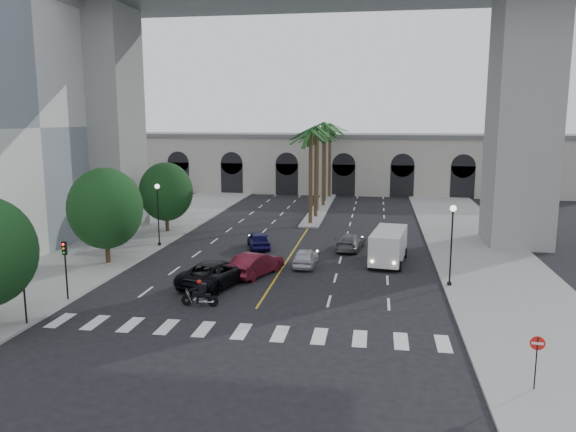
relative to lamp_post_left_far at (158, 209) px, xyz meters
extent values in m
plane|color=black|center=(11.40, -16.00, -3.22)|extent=(140.00, 140.00, 0.00)
cube|color=gray|center=(-3.60, -1.00, -3.15)|extent=(8.00, 100.00, 0.15)
cube|color=gray|center=(26.40, -1.00, -3.15)|extent=(8.00, 100.00, 0.15)
cube|color=gray|center=(11.40, 22.00, -3.12)|extent=(2.00, 24.00, 0.20)
cube|color=#BCB9A9|center=(11.40, 39.00, 0.78)|extent=(70.00, 10.00, 8.00)
cube|color=slate|center=(11.40, 39.00, 5.03)|extent=(71.00, 10.50, 0.50)
cube|color=gray|center=(29.90, 6.00, 7.18)|extent=(5.00, 6.00, 20.80)
cube|color=gray|center=(-7.10, 6.00, 7.18)|extent=(5.00, 6.00, 20.80)
cylinder|color=#47331E|center=(11.40, 12.00, 1.53)|extent=(0.40, 0.40, 9.50)
cylinder|color=#47331E|center=(11.50, 16.00, 1.68)|extent=(0.40, 0.40, 9.80)
cylinder|color=#47331E|center=(11.20, 20.00, 1.43)|extent=(0.40, 0.40, 9.30)
cylinder|color=#47331E|center=(11.55, 24.00, 1.83)|extent=(0.40, 0.40, 10.10)
cylinder|color=#47331E|center=(11.30, 28.00, 1.58)|extent=(0.40, 0.40, 9.60)
cylinder|color=#47331E|center=(11.60, 32.00, 1.73)|extent=(0.40, 0.40, 9.90)
cylinder|color=#382616|center=(-1.60, -6.00, -2.00)|extent=(0.36, 0.36, 2.45)
ellipsoid|color=black|center=(-1.60, -6.00, 0.99)|extent=(5.44, 5.44, 5.98)
cylinder|color=#382616|center=(-1.60, 6.00, -2.09)|extent=(0.36, 0.36, 2.27)
ellipsoid|color=black|center=(-1.60, 6.00, 0.68)|extent=(5.04, 5.04, 5.54)
cylinder|color=black|center=(0.00, 0.00, -3.04)|extent=(0.28, 0.28, 0.36)
cylinder|color=black|center=(0.00, 0.00, -0.62)|extent=(0.11, 0.11, 5.00)
sphere|color=white|center=(0.00, 0.00, 1.93)|extent=(0.40, 0.40, 0.40)
cylinder|color=black|center=(22.80, -8.00, -3.04)|extent=(0.28, 0.28, 0.36)
cylinder|color=black|center=(22.80, -8.00, -0.62)|extent=(0.11, 0.11, 5.00)
sphere|color=white|center=(22.80, -8.00, 1.93)|extent=(0.40, 0.40, 0.40)
cylinder|color=black|center=(0.10, -18.50, -1.47)|extent=(0.10, 0.10, 3.50)
cube|color=black|center=(0.10, -18.50, 0.03)|extent=(0.25, 0.18, 0.80)
cylinder|color=black|center=(0.10, -14.50, -1.47)|extent=(0.10, 0.10, 3.50)
cube|color=black|center=(0.10, -14.50, 0.03)|extent=(0.25, 0.18, 0.80)
cylinder|color=black|center=(7.31, -14.06, -2.90)|extent=(0.65, 0.12, 0.65)
cylinder|color=black|center=(8.87, -14.02, -2.90)|extent=(0.65, 0.12, 0.65)
cube|color=silver|center=(8.14, -14.04, -2.81)|extent=(0.44, 0.31, 0.28)
cube|color=black|center=(7.98, -14.04, -2.51)|extent=(0.60, 0.25, 0.22)
cube|color=black|center=(8.47, -14.03, -2.55)|extent=(0.49, 0.27, 0.13)
cylinder|color=black|center=(7.55, -14.05, -2.27)|extent=(0.05, 0.59, 0.03)
cube|color=black|center=(8.22, -14.03, -2.14)|extent=(0.29, 0.42, 0.56)
cube|color=black|center=(8.39, -14.03, -2.09)|extent=(0.16, 0.33, 0.41)
sphere|color=red|center=(8.07, -14.04, -1.78)|extent=(0.28, 0.28, 0.28)
imported|color=silver|center=(12.98, -4.25, -2.55)|extent=(1.65, 3.96, 1.34)
imported|color=#54101E|center=(9.90, -7.19, -2.41)|extent=(3.37, 5.18, 1.61)
imported|color=black|center=(7.92, -9.91, -2.38)|extent=(4.50, 6.61, 1.68)
imported|color=#5E5F63|center=(15.98, 1.57, -2.54)|extent=(2.58, 4.92, 1.36)
imported|color=#130F48|center=(8.41, 0.81, -2.51)|extent=(2.90, 4.49, 1.42)
cube|color=silver|center=(19.01, -2.42, -1.81)|extent=(2.98, 6.13, 2.18)
cube|color=black|center=(18.62, -5.17, -1.53)|extent=(2.03, 0.55, 0.93)
cylinder|color=black|center=(17.69, -4.32, -2.84)|extent=(0.41, 0.80, 0.76)
cylinder|color=black|center=(19.74, -4.61, -2.84)|extent=(0.41, 0.80, 0.76)
cylinder|color=black|center=(18.27, -0.23, -2.84)|extent=(0.41, 0.80, 0.76)
cylinder|color=black|center=(20.32, -0.51, -2.84)|extent=(0.41, 0.80, 0.76)
imported|color=black|center=(-5.42, -10.21, -2.26)|extent=(0.61, 0.42, 1.61)
imported|color=black|center=(-6.21, -9.45, -2.16)|extent=(0.99, 0.83, 1.83)
cylinder|color=black|center=(24.40, -21.96, -2.07)|extent=(0.05, 0.05, 2.30)
cylinder|color=red|center=(24.40, -21.96, -1.16)|extent=(0.58, 0.08, 0.58)
cube|color=silver|center=(24.40, -21.96, -1.16)|extent=(0.44, 0.06, 0.10)
camera|label=1|loc=(18.04, -43.95, 7.51)|focal=35.00mm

